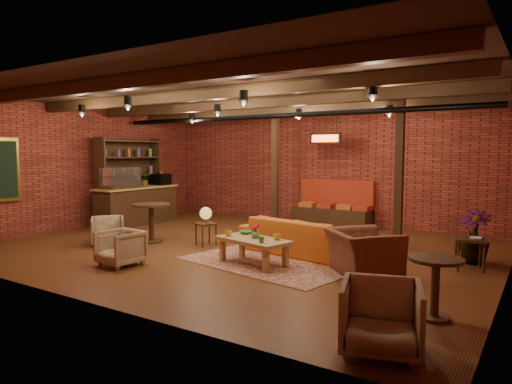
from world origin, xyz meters
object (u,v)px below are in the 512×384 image
Objects in this scene: plant_tall at (477,184)px; side_table_lamp at (206,216)px; round_table_right at (436,278)px; round_table_left at (151,216)px; armchair_a at (108,229)px; armchair_right at (363,245)px; coffee_table at (253,241)px; armchair_far at (381,314)px; sofa at (299,236)px; armchair_b at (120,246)px; side_table_book at (470,240)px.

side_table_lamp is at bearing -164.73° from plant_tall.
side_table_lamp reaches higher than round_table_right.
round_table_left is 1.27× the size of armchair_a.
armchair_right is at bearing -43.84° from armchair_a.
coffee_table is 3.02m from round_table_left.
armchair_right is at bearing -0.73° from round_table_left.
round_table_right is 3.41m from plant_tall.
round_table_right is at bearing 61.55° from armchair_far.
plant_tall reaches higher than side_table_lamp.
sofa is at bearing 74.73° from coffee_table.
armchair_b is 0.86× the size of armchair_far.
armchair_a is 1.14× the size of side_table_book.
armchair_right reaches higher than coffee_table.
round_table_right is at bearing 178.54° from armchair_right.
round_table_right is at bearing 7.99° from armchair_b.
plant_tall is (1.41, 1.83, 0.95)m from armchair_right.
coffee_table is 3.48m from round_table_right.
armchair_far is (4.97, -0.99, 0.05)m from armchair_b.
side_table_lamp reaches higher than coffee_table.
armchair_a is 0.99× the size of armchair_b.
armchair_a is at bearing -129.05° from round_table_left.
side_table_book is 4.03m from armchair_far.
round_table_right is at bearing 152.91° from sofa.
armchair_b is (-0.16, -2.18, -0.29)m from side_table_lamp.
side_table_lamp is 5.13m from side_table_book.
coffee_table is 4.11m from plant_tall.
round_table_right is (6.29, -1.51, -0.08)m from round_table_left.
side_table_book is (6.29, 1.24, -0.08)m from round_table_left.
plant_tall is at bearing 15.27° from side_table_lamp.
round_table_right is (5.22, 0.28, 0.16)m from armchair_b.
side_table_lamp is (-2.07, -0.34, 0.28)m from sofa.
side_table_lamp is 3.68m from armchair_right.
armchair_right reaches higher than armchair_a.
sofa is 2.16× the size of armchair_right.
sofa is at bearing 53.32° from armchair_b.
round_table_left is at bearing -164.27° from plant_tall.
armchair_far is at bearing 137.68° from sofa.
armchair_a is 7.15m from side_table_book.
sofa is 2.93× the size of side_table_lamp.
armchair_b is at bearing 151.52° from armchair_far.
coffee_table is at bearing 55.63° from armchair_right.
plant_tall reaches higher than side_table_book.
side_table_lamp is 5.41m from round_table_right.
plant_tall is (2.99, 1.04, 1.08)m from sofa.
armchair_b is 0.24× the size of plant_tall.
armchair_b is (1.65, -1.07, 0.00)m from armchair_a.
round_table_right reaches higher than armchair_a.
armchair_right is (4.88, -0.06, -0.09)m from round_table_left.
round_table_right is at bearing -57.27° from armchair_a.
armchair_right reaches higher than round_table_right.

